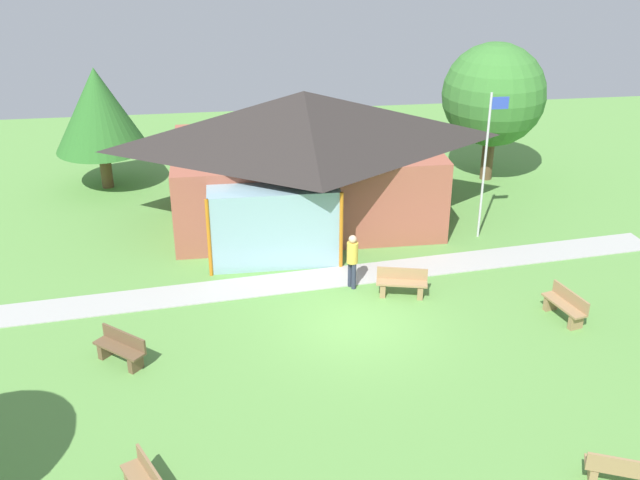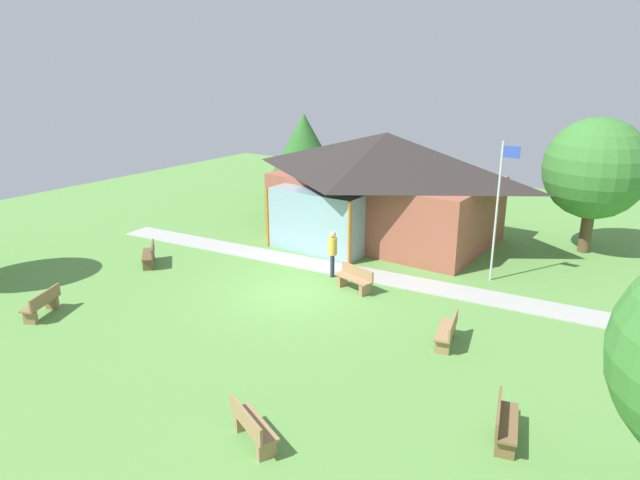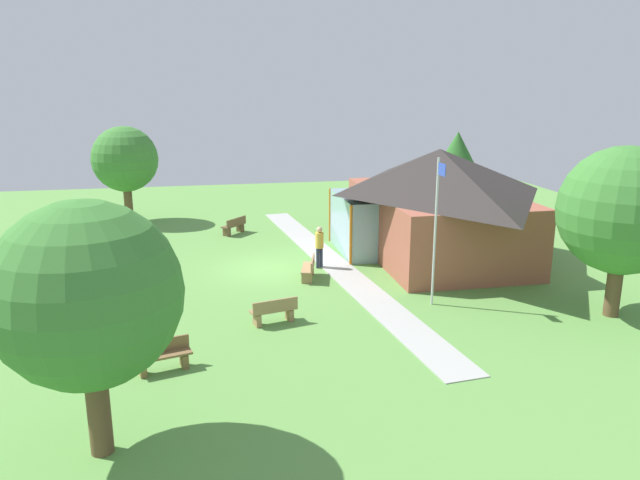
# 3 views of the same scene
# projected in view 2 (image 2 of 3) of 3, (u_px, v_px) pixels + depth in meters

# --- Properties ---
(ground_plane) EXTENTS (44.00, 44.00, 0.00)m
(ground_plane) POSITION_uv_depth(u_px,v_px,m) (294.00, 293.00, 19.65)
(ground_plane) COLOR #609947
(pavilion) EXTENTS (10.12, 7.43, 4.71)m
(pavilion) POSITION_uv_depth(u_px,v_px,m) (382.00, 184.00, 25.01)
(pavilion) COLOR #A35642
(pavilion) RESTS_ON ground_plane
(footpath) EXTENTS (21.36, 3.57, 0.03)m
(footpath) POSITION_uv_depth(u_px,v_px,m) (338.00, 269.00, 21.84)
(footpath) COLOR #ADADA8
(footpath) RESTS_ON ground_plane
(flagpole) EXTENTS (0.64, 0.08, 5.07)m
(flagpole) POSITION_uv_depth(u_px,v_px,m) (498.00, 205.00, 19.94)
(flagpole) COLOR silver
(flagpole) RESTS_ON ground_plane
(bench_mid_right) EXTENTS (0.79, 1.56, 0.84)m
(bench_mid_right) POSITION_uv_depth(u_px,v_px,m) (448.00, 332.00, 15.99)
(bench_mid_right) COLOR #9E7A51
(bench_mid_right) RESTS_ON ground_plane
(bench_rear_near_path) EXTENTS (1.56, 0.79, 0.84)m
(bench_rear_near_path) POSITION_uv_depth(u_px,v_px,m) (354.00, 279.00, 19.78)
(bench_rear_near_path) COLOR #9E7A51
(bench_rear_near_path) RESTS_ON ground_plane
(bench_front_left) EXTENTS (1.05, 1.54, 0.84)m
(bench_front_left) POSITION_uv_depth(u_px,v_px,m) (42.00, 304.00, 17.77)
(bench_front_left) COLOR olive
(bench_front_left) RESTS_ON ground_plane
(bench_front_right) EXTENTS (1.55, 1.00, 0.84)m
(bench_front_right) POSITION_uv_depth(u_px,v_px,m) (252.00, 427.00, 11.86)
(bench_front_right) COLOR #9E7A51
(bench_front_right) RESTS_ON ground_plane
(bench_mid_left) EXTENTS (1.42, 1.32, 0.84)m
(bench_mid_left) POSITION_uv_depth(u_px,v_px,m) (150.00, 255.00, 22.20)
(bench_mid_left) COLOR brown
(bench_mid_left) RESTS_ON ground_plane
(bench_lawn_far_right) EXTENTS (0.82, 1.56, 0.84)m
(bench_lawn_far_right) POSITION_uv_depth(u_px,v_px,m) (504.00, 424.00, 11.97)
(bench_lawn_far_right) COLOR brown
(bench_lawn_far_right) RESTS_ON ground_plane
(visitor_on_path) EXTENTS (0.34, 0.34, 1.74)m
(visitor_on_path) POSITION_uv_depth(u_px,v_px,m) (332.00, 250.00, 20.88)
(visitor_on_path) COLOR #2D3347
(visitor_on_path) RESTS_ON ground_plane
(tree_behind_pavilion_left) EXTENTS (3.58, 3.58, 4.82)m
(tree_behind_pavilion_left) POSITION_uv_depth(u_px,v_px,m) (304.00, 143.00, 32.18)
(tree_behind_pavilion_left) COLOR brown
(tree_behind_pavilion_left) RESTS_ON ground_plane
(tree_behind_pavilion_right) EXTENTS (4.08, 4.08, 5.57)m
(tree_behind_pavilion_right) POSITION_uv_depth(u_px,v_px,m) (595.00, 169.00, 22.81)
(tree_behind_pavilion_right) COLOR brown
(tree_behind_pavilion_right) RESTS_ON ground_plane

